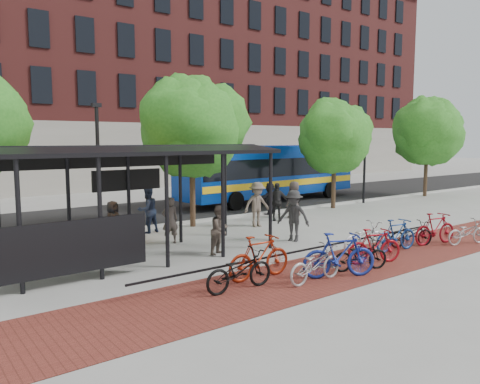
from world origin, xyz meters
TOP-DOWN VIEW (x-y plane):
  - ground at (0.00, 0.00)m, footprint 160.00×160.00m
  - asphalt_street at (0.00, 8.00)m, footprint 160.00×8.00m
  - curb at (0.00, 4.00)m, footprint 160.00×0.25m
  - brick_strip at (-2.00, -5.00)m, footprint 24.00×3.00m
  - bike_rack_rail at (-3.30, -4.10)m, footprint 12.00×0.05m
  - building_brick at (10.00, 26.00)m, footprint 55.00×14.00m
  - bus_shelter at (-8.13, -0.48)m, footprint 10.60×3.07m
  - tree_b at (-2.90, 3.35)m, footprint 5.15×4.20m
  - tree_c at (6.09, 3.35)m, footprint 4.66×3.80m
  - tree_d at (15.10, 3.35)m, footprint 5.39×4.40m
  - lamp_post_left at (-7.00, 3.60)m, footprint 0.35×0.20m
  - lamp_post_right at (9.00, 3.60)m, footprint 0.35×0.20m
  - bus at (5.11, 7.53)m, footprint 12.71×3.71m
  - bike_0 at (-6.61, -4.86)m, footprint 1.97×0.72m
  - bike_1 at (-5.59, -4.41)m, footprint 2.04×0.63m
  - bike_2 at (-4.60, -5.52)m, footprint 1.89×0.70m
  - bike_3 at (-3.78, -5.63)m, footprint 2.16×1.42m
  - bike_4 at (-2.75, -5.52)m, footprint 1.84×1.13m
  - bike_5 at (-1.80, -5.29)m, footprint 1.88×1.11m
  - bike_6 at (-0.92, -4.20)m, footprint 1.96×0.73m
  - bike_7 at (0.07, -4.77)m, footprint 1.91×0.73m
  - bike_8 at (1.09, -4.68)m, footprint 1.84×1.14m
  - bike_9 at (2.09, -4.99)m, footprint 2.00×0.90m
  - bike_10 at (3.02, -5.68)m, footprint 1.84×1.06m
  - pedestrian_0 at (-7.02, 2.26)m, footprint 0.90×0.78m
  - pedestrian_1 at (-5.43, 0.88)m, footprint 0.66×0.48m
  - pedestrian_2 at (-5.19, 3.17)m, footprint 1.02×0.85m
  - pedestrian_3 at (-0.82, 1.56)m, footprint 1.36×0.92m
  - pedestrian_4 at (0.86, 2.20)m, footprint 1.10×0.91m
  - pedestrian_5 at (1.83, 3.80)m, footprint 1.55×0.76m
  - pedestrian_6 at (2.06, 2.28)m, footprint 0.90×0.62m
  - pedestrian_8 at (-4.87, -1.50)m, footprint 0.96×0.86m
  - pedestrian_9 at (-1.57, -1.50)m, footprint 1.18×1.42m

SIDE VIEW (x-z plane):
  - ground at x=0.00m, z-range 0.00..0.00m
  - bike_rack_rail at x=-3.30m, z-range -0.47..0.47m
  - brick_strip at x=-2.00m, z-range 0.00..0.01m
  - asphalt_street at x=0.00m, z-range 0.00..0.01m
  - curb at x=0.00m, z-range 0.00..0.12m
  - bike_4 at x=-2.75m, z-range 0.00..0.91m
  - bike_10 at x=3.02m, z-range 0.00..0.91m
  - bike_8 at x=1.09m, z-range 0.00..0.91m
  - bike_2 at x=-4.60m, z-range 0.00..0.98m
  - bike_6 at x=-0.92m, z-range 0.00..1.02m
  - bike_0 at x=-6.61m, z-range 0.00..1.03m
  - bike_5 at x=-1.80m, z-range 0.00..1.09m
  - bike_7 at x=0.07m, z-range 0.00..1.12m
  - bike_9 at x=2.09m, z-range 0.00..1.16m
  - bike_1 at x=-5.59m, z-range 0.00..1.22m
  - bike_3 at x=-3.78m, z-range 0.00..1.26m
  - pedestrian_0 at x=-7.02m, z-range 0.00..1.55m
  - pedestrian_5 at x=1.83m, z-range 0.00..1.61m
  - pedestrian_8 at x=-4.87m, z-range 0.00..1.62m
  - pedestrian_1 at x=-5.43m, z-range 0.00..1.70m
  - pedestrian_4 at x=0.86m, z-range 0.00..1.76m
  - pedestrian_6 at x=2.06m, z-range 0.00..1.76m
  - pedestrian_2 at x=-5.19m, z-range 0.00..1.87m
  - pedestrian_9 at x=-1.57m, z-range 0.00..1.90m
  - pedestrian_3 at x=-0.82m, z-range 0.00..1.94m
  - bus at x=5.11m, z-range 0.25..3.64m
  - lamp_post_left at x=-7.00m, z-range 0.18..5.31m
  - lamp_post_right at x=9.00m, z-range 0.18..5.31m
  - bus_shelter at x=-8.13m, z-range 1.20..4.80m
  - tree_c at x=6.09m, z-range 1.09..7.02m
  - tree_b at x=-2.90m, z-range 1.22..7.69m
  - tree_d at x=15.10m, z-range 1.19..7.74m
  - building_brick at x=10.00m, z-range 0.00..20.00m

